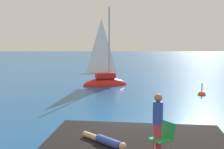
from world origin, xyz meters
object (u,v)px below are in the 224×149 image
object	(u,v)px
sailboat_near	(106,81)
beach_chair	(165,135)
marker_buoy	(202,95)
person_sunbather	(106,141)
person_standing	(158,121)

from	to	relation	value
sailboat_near	beach_chair	world-z (taller)	sailboat_near
sailboat_near	marker_buoy	world-z (taller)	sailboat_near
person_sunbather	person_standing	distance (m)	1.70
person_standing	beach_chair	bearing A→B (deg)	62.49
person_standing	beach_chair	world-z (taller)	person_standing
person_standing	beach_chair	size ratio (longest dim) A/B	2.03
sailboat_near	beach_chair	bearing A→B (deg)	-94.70
beach_chair	marker_buoy	xyz separation A→B (m)	(4.92, 11.70, -1.27)
person_sunbather	marker_buoy	world-z (taller)	person_sunbather
marker_buoy	sailboat_near	bearing A→B (deg)	149.34
person_standing	marker_buoy	distance (m)	12.89
sailboat_near	person_sunbather	xyz separation A→B (m)	(0.42, -15.39, 0.56)
sailboat_near	person_standing	size ratio (longest dim) A/B	4.48
person_sunbather	beach_chair	bearing A→B (deg)	-150.42
person_sunbather	marker_buoy	bearing A→B (deg)	-75.47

